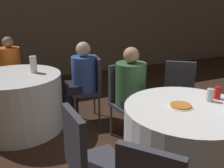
# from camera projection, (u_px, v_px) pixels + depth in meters

# --- Properties ---
(wall_back) EXTENTS (16.00, 0.06, 2.80)m
(wall_back) POSITION_uv_depth(u_px,v_px,m) (70.00, 14.00, 5.61)
(wall_back) COLOR #7A6B5B
(wall_back) RESTS_ON ground_plane
(table_near) EXTENTS (1.14, 1.14, 0.76)m
(table_near) POSITION_uv_depth(u_px,v_px,m) (183.00, 144.00, 2.36)
(table_near) COLOR white
(table_near) RESTS_ON ground_plane
(table_far) EXTENTS (1.17, 1.17, 0.76)m
(table_far) POSITION_uv_depth(u_px,v_px,m) (18.00, 102.00, 3.34)
(table_far) COLOR white
(table_far) RESTS_ON ground_plane
(chair_near_west) EXTENTS (0.42, 0.42, 0.93)m
(chair_near_west) POSITION_uv_depth(u_px,v_px,m) (86.00, 155.00, 1.88)
(chair_near_west) COLOR #383842
(chair_near_west) RESTS_ON ground_plane
(chair_near_northeast) EXTENTS (0.56, 0.56, 0.93)m
(chair_near_northeast) POSITION_uv_depth(u_px,v_px,m) (179.00, 91.00, 3.22)
(chair_near_northeast) COLOR #383842
(chair_near_northeast) RESTS_ON ground_plane
(chair_near_north) EXTENTS (0.44, 0.44, 0.93)m
(chair_near_north) POSITION_uv_depth(u_px,v_px,m) (126.00, 95.00, 3.11)
(chair_near_north) COLOR #383842
(chair_near_north) RESTS_ON ground_plane
(chair_far_north) EXTENTS (0.40, 0.41, 0.93)m
(chair_far_north) POSITION_uv_depth(u_px,v_px,m) (11.00, 71.00, 4.15)
(chair_far_north) COLOR #383842
(chair_far_north) RESTS_ON ground_plane
(chair_far_east) EXTENTS (0.46, 0.46, 0.93)m
(chair_far_east) POSITION_uv_depth(u_px,v_px,m) (91.00, 83.00, 3.54)
(chair_far_east) COLOR #383842
(chair_far_east) RESTS_ON ground_plane
(person_blue_shirt) EXTENTS (0.51, 0.38, 1.15)m
(person_blue_shirt) POSITION_uv_depth(u_px,v_px,m) (80.00, 82.00, 3.49)
(person_blue_shirt) COLOR black
(person_blue_shirt) RESTS_ON ground_plane
(person_green_jacket) EXTENTS (0.38, 0.52, 1.17)m
(person_green_jacket) POSITION_uv_depth(u_px,v_px,m) (133.00, 95.00, 2.96)
(person_green_jacket) COLOR black
(person_green_jacket) RESTS_ON ground_plane
(person_orange_shirt) EXTENTS (0.33, 0.50, 1.14)m
(person_orange_shirt) POSITION_uv_depth(u_px,v_px,m) (12.00, 73.00, 4.00)
(person_orange_shirt) COLOR #4C4238
(person_orange_shirt) RESTS_ON ground_plane
(pizza_plate_near) EXTENTS (0.22, 0.22, 0.02)m
(pizza_plate_near) POSITION_uv_depth(u_px,v_px,m) (181.00, 106.00, 2.25)
(pizza_plate_near) COLOR white
(pizza_plate_near) RESTS_ON table_near
(soda_can_red) EXTENTS (0.07, 0.07, 0.12)m
(soda_can_red) POSITION_uv_depth(u_px,v_px,m) (217.00, 93.00, 2.42)
(soda_can_red) COLOR red
(soda_can_red) RESTS_ON table_near
(soda_can_silver) EXTENTS (0.07, 0.07, 0.12)m
(soda_can_silver) POSITION_uv_depth(u_px,v_px,m) (210.00, 95.00, 2.36)
(soda_can_silver) COLOR silver
(soda_can_silver) RESTS_ON table_near
(bottle_far) EXTENTS (0.09, 0.09, 0.22)m
(bottle_far) POSITION_uv_depth(u_px,v_px,m) (33.00, 64.00, 3.31)
(bottle_far) COLOR white
(bottle_far) RESTS_ON table_far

